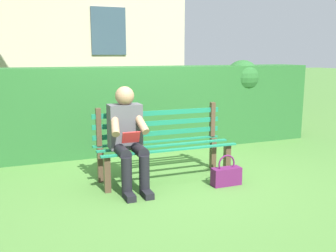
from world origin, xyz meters
TOP-DOWN VIEW (x-y plane):
  - ground at (0.00, 0.00)m, footprint 60.00×60.00m
  - park_bench at (0.00, -0.09)m, footprint 1.69×0.54m
  - person_seated at (0.50, 0.10)m, footprint 0.44×0.73m
  - hedge_backdrop at (-0.29, -1.58)m, footprint 5.82×0.72m
  - handbag at (-0.60, 0.47)m, footprint 0.36×0.14m

SIDE VIEW (x-z plane):
  - ground at x=0.00m, z-range 0.00..0.00m
  - handbag at x=-0.60m, z-range -0.07..0.31m
  - park_bench at x=0.00m, z-range 0.00..0.90m
  - person_seated at x=0.50m, z-range 0.03..1.20m
  - hedge_backdrop at x=-0.29m, z-range -0.02..1.41m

